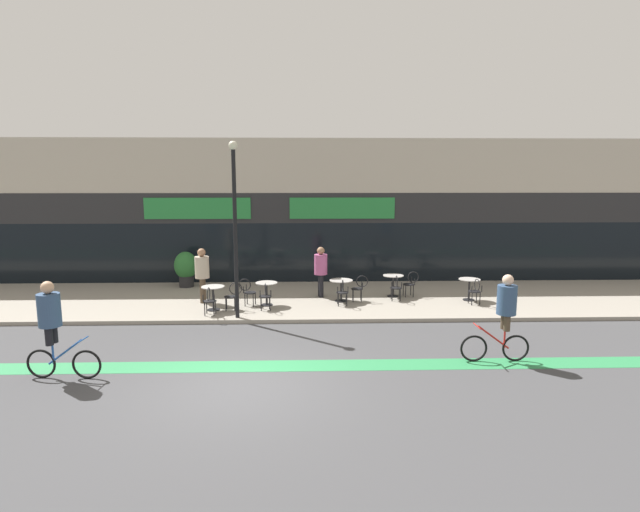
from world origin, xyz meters
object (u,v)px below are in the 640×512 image
Objects in this scene: lamp_post at (235,218)px; cafe_chair_0_near at (209,299)px; cafe_chair_4_near at (476,290)px; bistro_table_2 at (341,286)px; pedestrian_near_end at (321,267)px; planter_pot at (186,268)px; cafe_chair_3_side at (411,282)px; bistro_table_4 at (469,285)px; cafe_chair_0_side at (233,294)px; bistro_table_3 at (393,281)px; bistro_table_1 at (267,289)px; cafe_chair_3_near at (396,286)px; cafe_chair_2_near at (343,291)px; bistro_table_0 at (213,293)px; cafe_chair_2_side at (359,286)px; cyclist_1 at (52,321)px; pedestrian_far_end at (202,270)px; cafe_chair_1_near at (265,294)px; cyclist_0 at (504,310)px; cafe_chair_1_side at (248,290)px.

cafe_chair_0_near is at bearing 164.54° from lamp_post.
bistro_table_2 is at bearing 77.56° from cafe_chair_4_near.
pedestrian_near_end is (-0.68, 0.67, 0.53)m from bistro_table_2.
lamp_post is at bearing -59.77° from planter_pot.
cafe_chair_0_near is 0.17× the size of lamp_post.
pedestrian_near_end is at bearing -6.50° from cafe_chair_3_side.
cafe_chair_3_side reaches higher than bistro_table_4.
bistro_table_3 is at bearing -166.94° from cafe_chair_0_side.
cafe_chair_4_near is (0.01, -0.63, -0.02)m from bistro_table_4.
cafe_chair_3_near is (4.42, 0.49, -0.04)m from bistro_table_1.
bistro_table_4 is at bearing -13.77° from bistro_table_3.
cafe_chair_3_side is at bearing -63.94° from cafe_chair_2_near.
bistro_table_3 is at bearing 166.23° from bistro_table_4.
bistro_table_1 is (1.66, 0.57, -0.00)m from bistro_table_0.
bistro_table_1 is at bearing 10.97° from cafe_chair_2_side.
cafe_chair_0_side reaches higher than bistro_table_1.
planter_pot is (-5.86, 3.12, 0.24)m from cafe_chair_2_near.
cyclist_1 is 1.17× the size of pedestrian_far_end.
pedestrian_near_end reaches higher than cafe_chair_1_near.
cyclist_0 is at bearing -145.26° from cafe_chair_2_near.
bistro_table_3 is 6.68m from pedestrian_far_end.
bistro_table_4 is at bearing 155.65° from cafe_chair_3_side.
bistro_table_0 is 2.77m from lamp_post.
cafe_chair_0_side is 2.67m from lamp_post.
cafe_chair_1_near is 6.97m from cafe_chair_4_near.
cafe_chair_4_near is at bearing -81.96° from cafe_chair_0_near.
bistro_table_0 is 0.56× the size of planter_pot.
bistro_table_4 is at bearing -99.90° from cyclist_0.
cafe_chair_3_near is 0.49× the size of pedestrian_far_end.
planter_pot is 12.24m from cyclist_0.
bistro_table_3 is (1.91, 0.64, 0.02)m from bistro_table_2.
cafe_chair_2_near reaches higher than bistro_table_0.
bistro_table_1 is at bearing -53.28° from cafe_chair_0_near.
cyclist_0 is at bearing 145.12° from pedestrian_far_end.
lamp_post reaches higher than cafe_chair_0_near.
bistro_table_2 is 0.37× the size of cyclist_1.
lamp_post is at bearing 102.30° from cafe_chair_0_side.
lamp_post is (-5.20, -2.55, 2.48)m from bistro_table_3.
cafe_chair_2_near is 1.00× the size of cafe_chair_2_side.
lamp_post reaches higher than bistro_table_2.
bistro_table_1 is at bearing 85.71° from cafe_chair_2_near.
cafe_chair_0_near is 6.31m from cafe_chair_3_near.
cyclist_0 reaches higher than cafe_chair_2_near.
cafe_chair_3_near is (-2.54, -0.00, -0.02)m from bistro_table_4.
planter_pot is at bearing 61.27° from cafe_chair_2_near.
cafe_chair_2_near is 4.45m from cafe_chair_4_near.
cafe_chair_3_near is 0.43× the size of cyclist_0.
cafe_chair_1_side is at bearing 84.18° from cafe_chair_4_near.
bistro_table_4 is at bearing 6.99° from bistro_table_0.
cafe_chair_2_side is 3.87m from cafe_chair_4_near.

